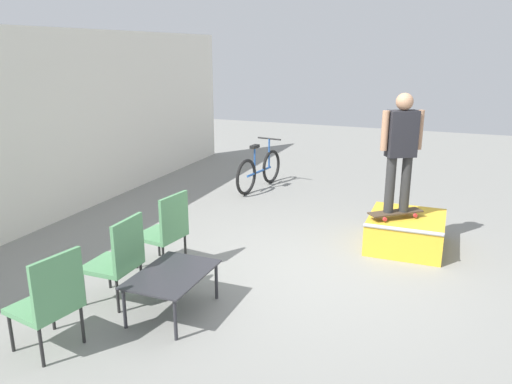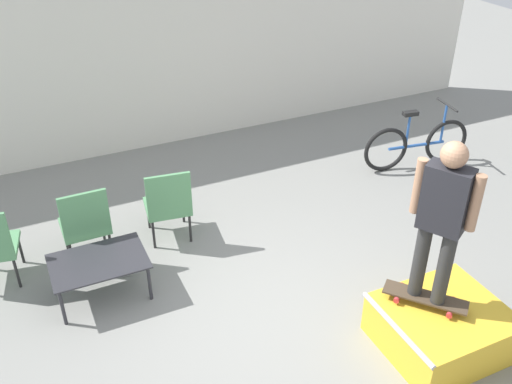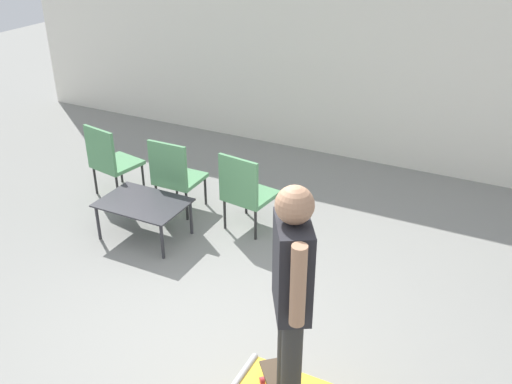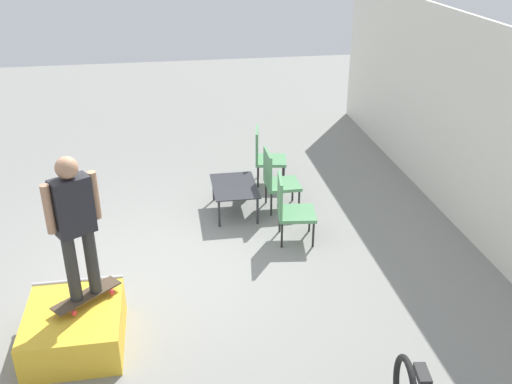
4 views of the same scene
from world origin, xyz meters
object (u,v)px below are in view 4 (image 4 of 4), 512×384
at_px(skateboard_on_ramp, 87,296).
at_px(patio_chair_left, 265,154).
at_px(person_skater, 75,219).
at_px(skate_ramp_box, 75,328).
at_px(coffee_table, 234,188).
at_px(patio_chair_right, 290,207).
at_px(patio_chair_center, 276,178).

height_order(skateboard_on_ramp, patio_chair_left, patio_chair_left).
distance_m(person_skater, patio_chair_left, 4.58).
xyz_separation_m(skate_ramp_box, patio_chair_left, (-3.78, 2.75, 0.30)).
bearing_deg(person_skater, skateboard_on_ramp, 0.00).
height_order(skate_ramp_box, patio_chair_left, patio_chair_left).
height_order(person_skater, patio_chair_left, person_skater).
xyz_separation_m(skateboard_on_ramp, coffee_table, (-2.65, 1.94, -0.12)).
xyz_separation_m(skate_ramp_box, patio_chair_right, (-1.82, 2.75, 0.30)).
distance_m(person_skater, patio_chair_right, 3.24).
relative_size(skateboard_on_ramp, patio_chair_right, 0.73).
bearing_deg(coffee_table, skateboard_on_ramp, -36.25).
bearing_deg(patio_chair_center, patio_chair_left, -0.54).
bearing_deg(patio_chair_right, patio_chair_center, 7.58).
relative_size(coffee_table, patio_chair_right, 1.01).
height_order(patio_chair_center, patio_chair_right, same).
bearing_deg(person_skater, coffee_table, -156.74).
relative_size(skate_ramp_box, patio_chair_center, 1.17).
bearing_deg(patio_chair_center, person_skater, 135.09).
distance_m(coffee_table, patio_chair_center, 0.67).
relative_size(person_skater, patio_chair_center, 1.64).
bearing_deg(patio_chair_left, skateboard_on_ramp, 154.76).
distance_m(coffee_table, patio_chair_right, 1.18).
xyz_separation_m(skateboard_on_ramp, patio_chair_center, (-2.65, 2.60, -0.00)).
bearing_deg(skateboard_on_ramp, coffee_table, -166.79).
relative_size(skate_ramp_box, skateboard_on_ramp, 1.59).
xyz_separation_m(coffee_table, patio_chair_center, (0.00, 0.66, 0.12)).
bearing_deg(skate_ramp_box, coffee_table, 143.09).
xyz_separation_m(coffee_table, patio_chair_right, (0.97, 0.66, 0.12)).
relative_size(skate_ramp_box, coffee_table, 1.16).
xyz_separation_m(skateboard_on_ramp, person_skater, (0.00, 0.00, 0.95)).
bearing_deg(person_skater, patio_chair_right, -177.61).
bearing_deg(patio_chair_right, patio_chair_left, 7.50).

